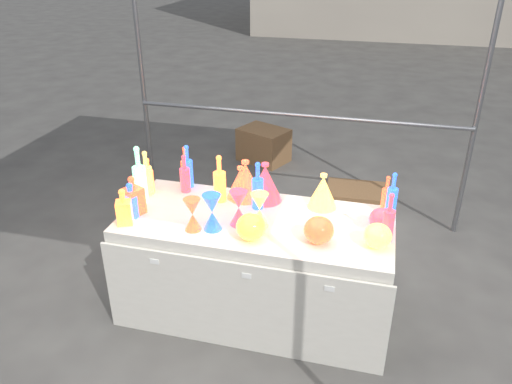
% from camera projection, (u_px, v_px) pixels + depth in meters
% --- Properties ---
extents(ground, '(80.00, 80.00, 0.00)m').
position_uv_depth(ground, '(256.00, 308.00, 3.65)').
color(ground, '#5F5C57').
rests_on(ground, ground).
extents(display_table, '(1.84, 0.83, 0.75)m').
position_uv_depth(display_table, '(256.00, 266.00, 3.47)').
color(display_table, silver).
rests_on(display_table, ground).
extents(cardboard_box_closed, '(0.67, 0.59, 0.40)m').
position_uv_depth(cardboard_box_closed, '(264.00, 145.00, 5.98)').
color(cardboard_box_closed, brown).
rests_on(cardboard_box_closed, ground).
extents(cardboard_box_flat, '(0.67, 0.49, 0.06)m').
position_uv_depth(cardboard_box_flat, '(358.00, 191.00, 5.27)').
color(cardboard_box_flat, brown).
rests_on(cardboard_box_flat, ground).
extents(bottle_0, '(0.07, 0.07, 0.27)m').
position_uv_depth(bottle_0, '(149.00, 175.00, 3.60)').
color(bottle_0, '#BF123B').
rests_on(bottle_0, display_table).
extents(bottle_1, '(0.09, 0.09, 0.33)m').
position_uv_depth(bottle_1, '(187.00, 166.00, 3.67)').
color(bottle_1, '#188649').
rests_on(bottle_1, display_table).
extents(bottle_2, '(0.08, 0.08, 0.32)m').
position_uv_depth(bottle_2, '(186.00, 167.00, 3.68)').
color(bottle_2, orange).
rests_on(bottle_2, display_table).
extents(bottle_3, '(0.08, 0.08, 0.29)m').
position_uv_depth(bottle_3, '(185.00, 173.00, 3.61)').
color(bottle_3, '#1C20A4').
rests_on(bottle_3, display_table).
extents(bottle_4, '(0.09, 0.09, 0.34)m').
position_uv_depth(bottle_4, '(146.00, 173.00, 3.56)').
color(bottle_4, '#147E6F').
rests_on(bottle_4, display_table).
extents(bottle_5, '(0.11, 0.11, 0.42)m').
position_uv_depth(bottle_5, '(139.00, 175.00, 3.43)').
color(bottle_5, '#D92B88').
rests_on(bottle_5, display_table).
extents(bottle_6, '(0.11, 0.11, 0.35)m').
position_uv_depth(bottle_6, '(220.00, 178.00, 3.47)').
color(bottle_6, '#BF123B').
rests_on(bottle_6, display_table).
extents(bottle_7, '(0.10, 0.10, 0.34)m').
position_uv_depth(bottle_7, '(258.00, 185.00, 3.37)').
color(bottle_7, '#188649').
rests_on(bottle_7, display_table).
extents(decanter_0, '(0.13, 0.13, 0.25)m').
position_uv_depth(decanter_0, '(124.00, 206.00, 3.20)').
color(decanter_0, '#BF123B').
rests_on(decanter_0, display_table).
extents(decanter_1, '(0.15, 0.15, 0.28)m').
position_uv_depth(decanter_1, '(133.00, 195.00, 3.32)').
color(decanter_1, orange).
rests_on(decanter_1, display_table).
extents(decanter_2, '(0.10, 0.10, 0.24)m').
position_uv_depth(decanter_2, '(131.00, 200.00, 3.29)').
color(decanter_2, '#188649').
rests_on(decanter_2, display_table).
extents(hourglass_0, '(0.14, 0.14, 0.22)m').
position_uv_depth(hourglass_0, '(193.00, 215.00, 3.14)').
color(hourglass_0, orange).
rests_on(hourglass_0, display_table).
extents(hourglass_1, '(0.14, 0.14, 0.24)m').
position_uv_depth(hourglass_1, '(239.00, 208.00, 3.20)').
color(hourglass_1, '#1C20A4').
rests_on(hourglass_1, display_table).
extents(hourglass_2, '(0.13, 0.13, 0.23)m').
position_uv_depth(hourglass_2, '(260.00, 210.00, 3.18)').
color(hourglass_2, '#147E6F').
rests_on(hourglass_2, display_table).
extents(hourglass_5, '(0.16, 0.16, 0.24)m').
position_uv_depth(hourglass_5, '(212.00, 212.00, 3.14)').
color(hourglass_5, '#188649').
rests_on(hourglass_5, display_table).
extents(globe_0, '(0.21, 0.21, 0.15)m').
position_uv_depth(globe_0, '(251.00, 228.00, 3.06)').
color(globe_0, '#BF123B').
rests_on(globe_0, display_table).
extents(globe_1, '(0.22, 0.22, 0.13)m').
position_uv_depth(globe_1, '(377.00, 237.00, 2.98)').
color(globe_1, '#147E6F').
rests_on(globe_1, display_table).
extents(globe_2, '(0.19, 0.19, 0.15)m').
position_uv_depth(globe_2, '(319.00, 231.00, 3.02)').
color(globe_2, orange).
rests_on(globe_2, display_table).
extents(globe_3, '(0.21, 0.21, 0.13)m').
position_uv_depth(globe_3, '(381.00, 221.00, 3.16)').
color(globe_3, '#1C20A4').
rests_on(globe_3, display_table).
extents(lampshade_0, '(0.28, 0.28, 0.29)m').
position_uv_depth(lampshade_0, '(245.00, 179.00, 3.52)').
color(lampshade_0, gold).
rests_on(lampshade_0, display_table).
extents(lampshade_1, '(0.20, 0.20, 0.24)m').
position_uv_depth(lampshade_1, '(241.00, 182.00, 3.54)').
color(lampshade_1, gold).
rests_on(lampshade_1, display_table).
extents(lampshade_2, '(0.24, 0.24, 0.28)m').
position_uv_depth(lampshade_2, '(265.00, 182.00, 3.49)').
color(lampshade_2, '#1C20A4').
rests_on(lampshade_2, display_table).
extents(lampshade_3, '(0.27, 0.27, 0.25)m').
position_uv_depth(lampshade_3, '(323.00, 191.00, 3.41)').
color(lampshade_3, '#147E6F').
rests_on(lampshade_3, display_table).
extents(bottle_8, '(0.09, 0.09, 0.31)m').
position_uv_depth(bottle_8, '(392.00, 194.00, 3.28)').
color(bottle_8, '#188649').
rests_on(bottle_8, display_table).
extents(bottle_9, '(0.08, 0.08, 0.27)m').
position_uv_depth(bottle_9, '(386.00, 194.00, 3.34)').
color(bottle_9, orange).
rests_on(bottle_9, display_table).
extents(bottle_10, '(0.08, 0.08, 0.33)m').
position_uv_depth(bottle_10, '(389.00, 217.00, 3.00)').
color(bottle_10, '#1C20A4').
rests_on(bottle_10, display_table).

